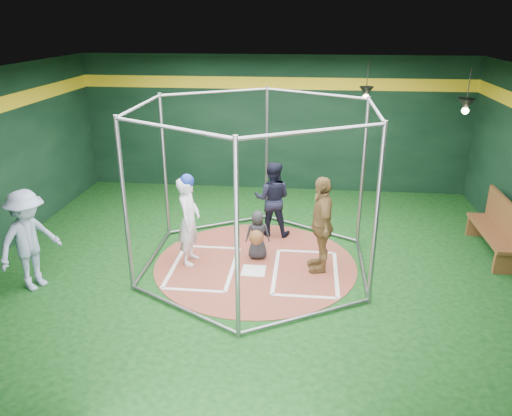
# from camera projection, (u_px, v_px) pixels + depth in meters

# --- Properties ---
(room_shell) EXTENTS (10.10, 9.10, 3.53)m
(room_shell) POSITION_uv_depth(u_px,v_px,m) (255.00, 175.00, 8.82)
(room_shell) COLOR #0B330D
(room_shell) RESTS_ON ground
(clay_disc) EXTENTS (3.80, 3.80, 0.01)m
(clay_disc) POSITION_uv_depth(u_px,v_px,m) (255.00, 264.00, 9.44)
(clay_disc) COLOR brown
(clay_disc) RESTS_ON ground
(home_plate) EXTENTS (0.43, 0.43, 0.01)m
(home_plate) POSITION_uv_depth(u_px,v_px,m) (254.00, 271.00, 9.16)
(home_plate) COLOR white
(home_plate) RESTS_ON clay_disc
(batter_box_left) EXTENTS (1.17, 1.77, 0.01)m
(batter_box_left) POSITION_uv_depth(u_px,v_px,m) (203.00, 267.00, 9.30)
(batter_box_left) COLOR white
(batter_box_left) RESTS_ON clay_disc
(batter_box_right) EXTENTS (1.17, 1.77, 0.01)m
(batter_box_right) POSITION_uv_depth(u_px,v_px,m) (306.00, 272.00, 9.11)
(batter_box_right) COLOR white
(batter_box_right) RESTS_ON clay_disc
(batting_cage) EXTENTS (4.05, 4.67, 3.00)m
(batting_cage) POSITION_uv_depth(u_px,v_px,m) (255.00, 189.00, 8.90)
(batting_cage) COLOR gray
(batting_cage) RESTS_ON ground
(pendant_lamp_near) EXTENTS (0.34, 0.34, 0.90)m
(pendant_lamp_near) POSITION_uv_depth(u_px,v_px,m) (366.00, 92.00, 11.57)
(pendant_lamp_near) COLOR black
(pendant_lamp_near) RESTS_ON room_shell
(pendant_lamp_far) EXTENTS (0.34, 0.34, 0.90)m
(pendant_lamp_far) POSITION_uv_depth(u_px,v_px,m) (466.00, 105.00, 9.91)
(pendant_lamp_far) COLOR black
(pendant_lamp_far) RESTS_ON room_shell
(batter_figure) EXTENTS (0.43, 0.63, 1.74)m
(batter_figure) POSITION_uv_depth(u_px,v_px,m) (189.00, 219.00, 9.20)
(batter_figure) COLOR silver
(batter_figure) RESTS_ON clay_disc
(visitor_leopard) EXTENTS (0.57, 1.09, 1.78)m
(visitor_leopard) POSITION_uv_depth(u_px,v_px,m) (321.00, 224.00, 8.93)
(visitor_leopard) COLOR #A27F45
(visitor_leopard) RESTS_ON clay_disc
(catcher_figure) EXTENTS (0.50, 0.57, 0.96)m
(catcher_figure) POSITION_uv_depth(u_px,v_px,m) (258.00, 235.00, 9.46)
(catcher_figure) COLOR black
(catcher_figure) RESTS_ON clay_disc
(umpire) EXTENTS (0.82, 0.66, 1.60)m
(umpire) POSITION_uv_depth(u_px,v_px,m) (272.00, 199.00, 10.44)
(umpire) COLOR black
(umpire) RESTS_ON clay_disc
(bystander_blue) EXTENTS (1.07, 1.31, 1.77)m
(bystander_blue) POSITION_uv_depth(u_px,v_px,m) (29.00, 240.00, 8.34)
(bystander_blue) COLOR #90A1BF
(bystander_blue) RESTS_ON ground
(dugout_bench) EXTENTS (0.45, 1.91, 1.12)m
(dugout_bench) POSITION_uv_depth(u_px,v_px,m) (498.00, 227.00, 9.67)
(dugout_bench) COLOR brown
(dugout_bench) RESTS_ON ground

